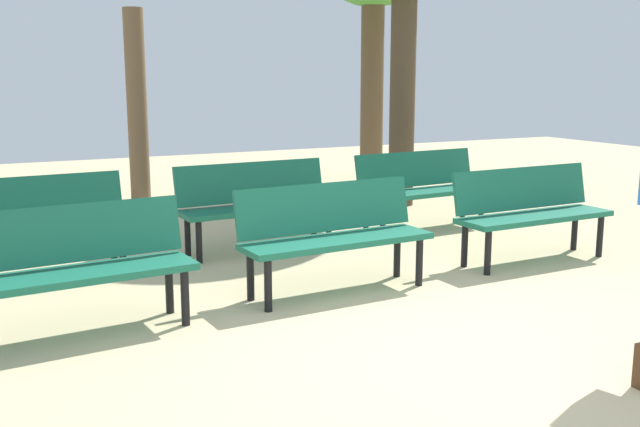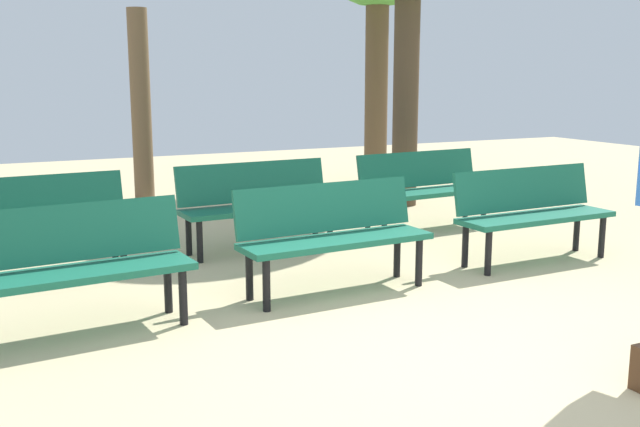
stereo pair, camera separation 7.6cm
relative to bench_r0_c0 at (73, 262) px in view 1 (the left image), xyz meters
name	(u,v)px [view 1 (the left image)]	position (x,y,z in m)	size (l,w,h in m)	color
ground_plane	(464,352)	(2.17, -1.47, -0.50)	(24.00, 24.00, 0.00)	#CCB789
bench_r0_c0	(73,262)	(0.00, 0.00, 0.00)	(1.63, 0.61, 0.87)	#19664C
bench_r0_c1	(333,230)	(2.05, 0.12, 0.00)	(1.62, 0.56, 0.87)	#19664C
bench_r0_c2	(530,208)	(4.18, 0.18, 0.00)	(1.61, 0.53, 0.87)	#19664C
bench_r1_c0	(33,221)	(-0.09, 1.63, 0.00)	(1.62, 0.57, 0.87)	#19664C
bench_r1_c1	(256,200)	(2.02, 1.72, 0.00)	(1.62, 0.55, 0.87)	#19664C
bench_r1_c2	(421,185)	(4.08, 1.84, 0.00)	(1.63, 0.59, 0.87)	#19664C
tree_2	(137,106)	(1.65, 5.18, 0.80)	(0.27, 0.27, 2.62)	brown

